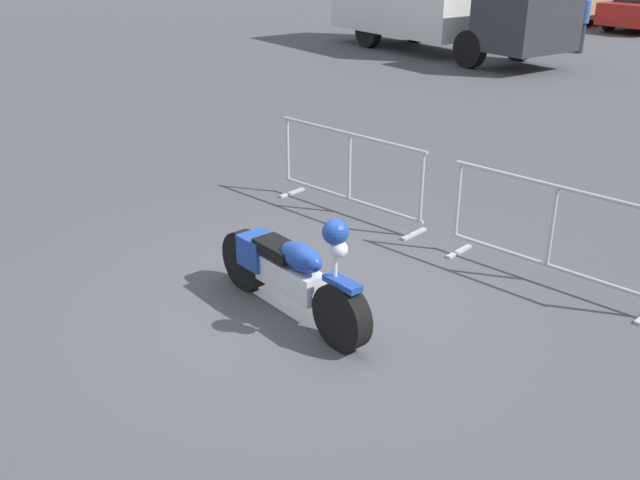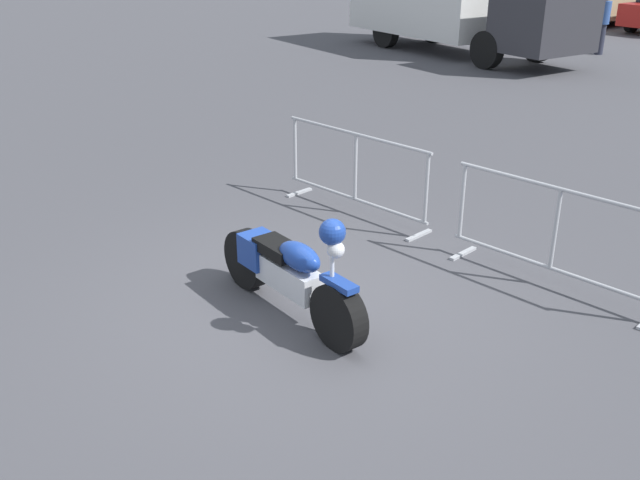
{
  "view_description": "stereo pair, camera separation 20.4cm",
  "coord_description": "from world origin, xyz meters",
  "px_view_note": "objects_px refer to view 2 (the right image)",
  "views": [
    {
      "loc": [
        4.39,
        -4.18,
        3.39
      ],
      "look_at": [
        0.02,
        0.24,
        0.65
      ],
      "focal_mm": 40.0,
      "sensor_mm": 36.0,
      "label": 1
    },
    {
      "loc": [
        4.53,
        -4.04,
        3.39
      ],
      "look_at": [
        0.02,
        0.24,
        0.65
      ],
      "focal_mm": 40.0,
      "sensor_mm": 36.0,
      "label": 2
    }
  ],
  "objects_px": {
    "parked_car_tan": "(607,3)",
    "pedestrian": "(603,21)",
    "crowd_barrier_far": "(554,236)",
    "crowd_barrier_near": "(355,172)",
    "motorcycle": "(289,271)"
  },
  "relations": [
    {
      "from": "parked_car_tan",
      "to": "pedestrian",
      "type": "relative_size",
      "value": 2.75
    },
    {
      "from": "crowd_barrier_near",
      "to": "parked_car_tan",
      "type": "height_order",
      "value": "parked_car_tan"
    },
    {
      "from": "motorcycle",
      "to": "crowd_barrier_far",
      "type": "height_order",
      "value": "motorcycle"
    },
    {
      "from": "crowd_barrier_far",
      "to": "crowd_barrier_near",
      "type": "bearing_deg",
      "value": 180.0
    },
    {
      "from": "crowd_barrier_far",
      "to": "pedestrian",
      "type": "distance_m",
      "value": 15.62
    },
    {
      "from": "motorcycle",
      "to": "crowd_barrier_far",
      "type": "distance_m",
      "value": 2.71
    },
    {
      "from": "crowd_barrier_near",
      "to": "motorcycle",
      "type": "bearing_deg",
      "value": -59.23
    },
    {
      "from": "crowd_barrier_far",
      "to": "pedestrian",
      "type": "relative_size",
      "value": 1.38
    },
    {
      "from": "motorcycle",
      "to": "parked_car_tan",
      "type": "height_order",
      "value": "parked_car_tan"
    },
    {
      "from": "motorcycle",
      "to": "pedestrian",
      "type": "bearing_deg",
      "value": 113.35
    },
    {
      "from": "crowd_barrier_near",
      "to": "pedestrian",
      "type": "height_order",
      "value": "pedestrian"
    },
    {
      "from": "pedestrian",
      "to": "motorcycle",
      "type": "bearing_deg",
      "value": -31.21
    },
    {
      "from": "motorcycle",
      "to": "crowd_barrier_near",
      "type": "height_order",
      "value": "motorcycle"
    },
    {
      "from": "crowd_barrier_far",
      "to": "motorcycle",
      "type": "bearing_deg",
      "value": -120.78
    },
    {
      "from": "motorcycle",
      "to": "crowd_barrier_near",
      "type": "bearing_deg",
      "value": 126.49
    }
  ]
}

